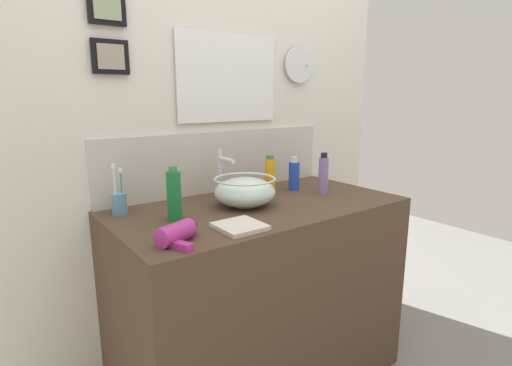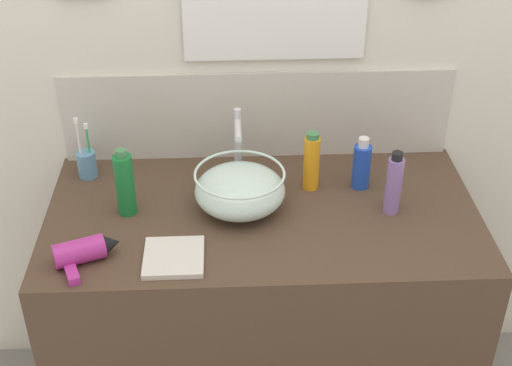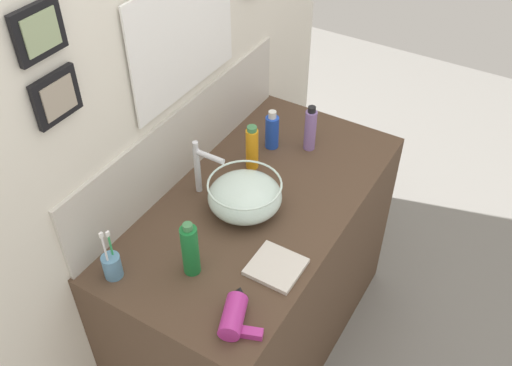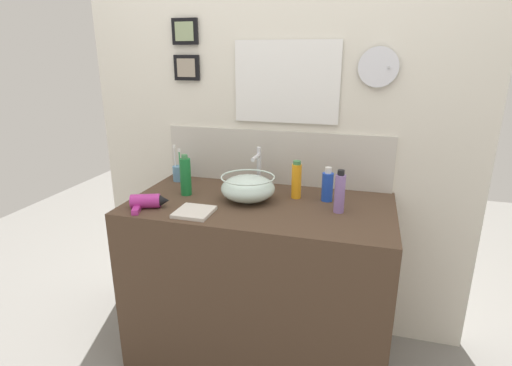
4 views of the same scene
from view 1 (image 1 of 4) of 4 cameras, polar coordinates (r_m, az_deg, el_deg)
vanity_counter at (r=1.93m, az=0.50°, el=-15.71°), size 1.28×0.67×0.87m
back_panel at (r=2.00m, az=-5.79°, el=10.45°), size 2.15×0.10×2.56m
glass_bowl_sink at (r=1.72m, az=-1.61°, el=-1.21°), size 0.27×0.27×0.13m
faucet at (r=1.86m, az=-4.91°, el=1.86°), size 0.02×0.13×0.23m
hair_drier at (r=1.34m, az=-10.91°, el=-6.97°), size 0.19×0.17×0.07m
toothbrush_cup at (r=1.70m, az=-18.95°, el=-2.71°), size 0.06×0.06×0.21m
soap_dispenser at (r=1.98m, az=9.60°, el=1.23°), size 0.05×0.05×0.20m
shampoo_bottle at (r=2.03m, az=5.45°, el=1.14°), size 0.05×0.05×0.17m
spray_bottle at (r=1.55m, az=-11.62°, el=-1.74°), size 0.06×0.06×0.21m
lotion_bottle at (r=1.93m, az=2.02°, el=1.08°), size 0.05×0.05×0.19m
hand_towel at (r=1.45m, az=-2.32°, el=-6.19°), size 0.16×0.17×0.02m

